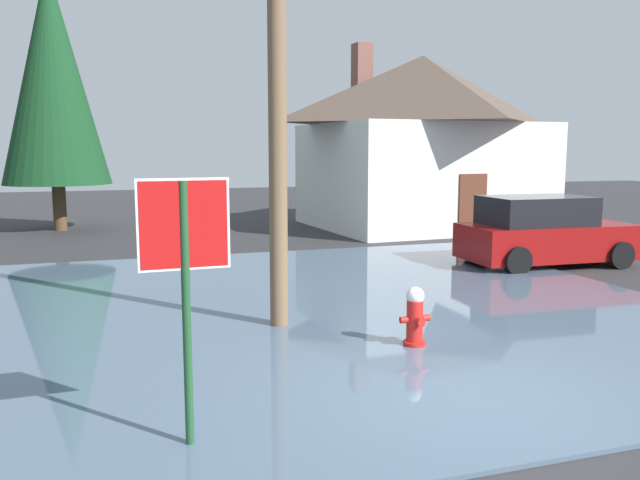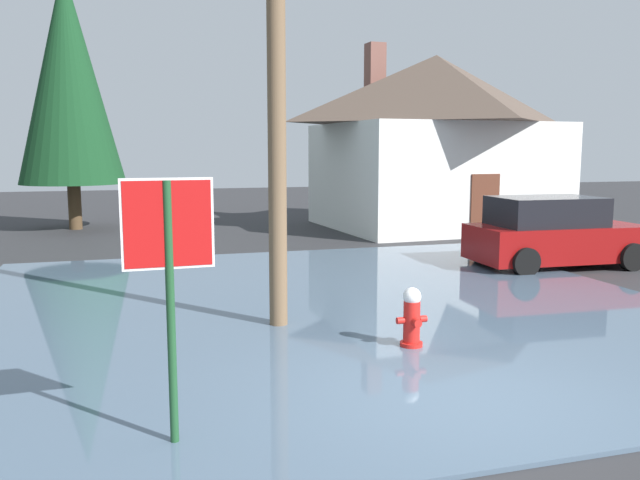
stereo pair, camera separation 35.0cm
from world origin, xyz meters
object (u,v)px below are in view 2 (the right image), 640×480
object	(u,v)px
stop_sign_near	(169,255)
house	(435,139)
parked_car	(553,234)
fire_hydrant	(412,319)
utility_pole	(276,32)
pine_tree_tall_left	(68,77)

from	to	relation	value
stop_sign_near	house	world-z (taller)	house
house	parked_car	world-z (taller)	house
stop_sign_near	fire_hydrant	size ratio (longest dim) A/B	2.86
utility_pole	house	world-z (taller)	utility_pole
house	pine_tree_tall_left	xyz separation A→B (m)	(-12.25, 2.80, 2.06)
stop_sign_near	parked_car	distance (m)	11.74
parked_car	pine_tree_tall_left	distance (m)	16.38
house	utility_pole	bearing A→B (deg)	-125.77
pine_tree_tall_left	utility_pole	bearing A→B (deg)	-74.45
fire_hydrant	parked_car	world-z (taller)	parked_car
pine_tree_tall_left	stop_sign_near	bearing A→B (deg)	-83.31
utility_pole	parked_car	distance (m)	8.94
stop_sign_near	pine_tree_tall_left	size ratio (longest dim) A/B	0.29
fire_hydrant	pine_tree_tall_left	size ratio (longest dim) A/B	0.10
parked_car	pine_tree_tall_left	bearing A→B (deg)	136.20
fire_hydrant	house	distance (m)	15.01
house	parked_car	size ratio (longest dim) A/B	2.01
utility_pole	parked_car	bearing A→B (deg)	24.40
stop_sign_near	parked_car	world-z (taller)	stop_sign_near
utility_pole	fire_hydrant	bearing A→B (deg)	-47.11
utility_pole	parked_car	size ratio (longest dim) A/B	2.11
house	parked_car	xyz separation A→B (m)	(-0.86, -8.13, -2.33)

